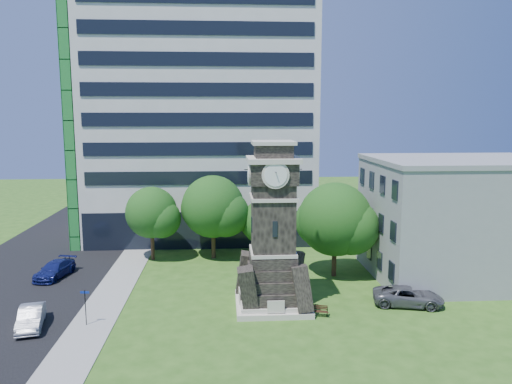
{
  "coord_description": "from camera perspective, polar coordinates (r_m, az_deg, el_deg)",
  "views": [
    {
      "loc": [
        -0.5,
        -33.14,
        13.98
      ],
      "look_at": [
        2.18,
        8.25,
        7.63
      ],
      "focal_mm": 35.0,
      "sensor_mm": 36.0,
      "label": 1
    }
  ],
  "objects": [
    {
      "name": "office_low",
      "position": [
        46.78,
        22.35,
        -2.77
      ],
      "size": [
        15.2,
        12.2,
        10.4
      ],
      "color": "gray",
      "rests_on": "ground"
    },
    {
      "name": "sidewalk",
      "position": [
        41.6,
        -16.3,
        -11.25
      ],
      "size": [
        3.0,
        70.0,
        0.06
      ],
      "primitive_type": "cube",
      "color": "gray",
      "rests_on": "ground"
    },
    {
      "name": "street_sign",
      "position": [
        36.03,
        -18.92,
        -11.96
      ],
      "size": [
        0.59,
        0.06,
        2.48
      ],
      "rotation": [
        0.0,
        0.0,
        -0.1
      ],
      "color": "black",
      "rests_on": "ground"
    },
    {
      "name": "car_east_lot",
      "position": [
        39.49,
        16.99,
        -11.32
      ],
      "size": [
        5.52,
        3.43,
        1.43
      ],
      "primitive_type": "imported",
      "rotation": [
        0.0,
        0.0,
        1.35
      ],
      "color": "#535459",
      "rests_on": "ground"
    },
    {
      "name": "park_bench",
      "position": [
        36.29,
        6.95,
        -13.28
      ],
      "size": [
        1.58,
        0.42,
        0.81
      ],
      "rotation": [
        0.0,
        0.0,
        -0.26
      ],
      "color": "black",
      "rests_on": "ground"
    },
    {
      "name": "tree_east",
      "position": [
        43.88,
        9.13,
        -3.35
      ],
      "size": [
        7.05,
        6.41,
        8.31
      ],
      "rotation": [
        0.0,
        0.0,
        0.15
      ],
      "color": "#332114",
      "rests_on": "ground"
    },
    {
      "name": "ground",
      "position": [
        35.97,
        -2.7,
        -14.17
      ],
      "size": [
        160.0,
        160.0,
        0.0
      ],
      "primitive_type": "plane",
      "color": "#2D5618",
      "rests_on": "ground"
    },
    {
      "name": "office_tall",
      "position": [
        59.04,
        -6.41,
        8.89
      ],
      "size": [
        26.2,
        15.11,
        28.6
      ],
      "color": "silver",
      "rests_on": "ground"
    },
    {
      "name": "tree_nw",
      "position": [
        49.4,
        -11.77,
        -2.51
      ],
      "size": [
        5.51,
        5.01,
        7.22
      ],
      "rotation": [
        0.0,
        0.0,
        0.28
      ],
      "color": "#332114",
      "rests_on": "ground"
    },
    {
      "name": "clock_tower",
      "position": [
        36.37,
        1.93,
        -5.14
      ],
      "size": [
        5.4,
        5.4,
        12.22
      ],
      "color": "beige",
      "rests_on": "ground"
    },
    {
      "name": "car_street_north",
      "position": [
        47.39,
        -22.02,
        -8.23
      ],
      "size": [
        2.93,
        5.09,
        1.39
      ],
      "primitive_type": "imported",
      "rotation": [
        0.0,
        0.0,
        -0.22
      ],
      "color": "navy",
      "rests_on": "ground"
    },
    {
      "name": "tree_ne",
      "position": [
        48.94,
        1.02,
        -3.63
      ],
      "size": [
        4.95,
        4.5,
        5.92
      ],
      "rotation": [
        0.0,
        0.0,
        0.43
      ],
      "color": "#332114",
      "rests_on": "ground"
    },
    {
      "name": "tree_nc",
      "position": [
        48.97,
        -4.84,
        -1.91
      ],
      "size": [
        6.73,
        6.12,
        8.26
      ],
      "rotation": [
        0.0,
        0.0,
        0.02
      ],
      "color": "#332114",
      "rests_on": "ground"
    },
    {
      "name": "car_street_mid",
      "position": [
        37.35,
        -24.33,
        -12.93
      ],
      "size": [
        2.37,
        4.44,
        1.39
      ],
      "primitive_type": "imported",
      "rotation": [
        0.0,
        0.0,
        0.22
      ],
      "color": "#ABADB3",
      "rests_on": "ground"
    }
  ]
}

